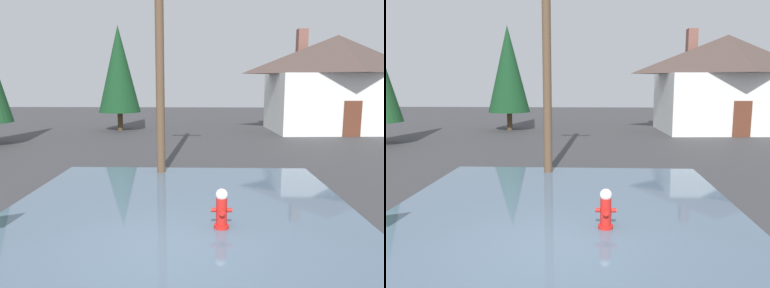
{
  "view_description": "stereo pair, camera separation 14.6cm",
  "coord_description": "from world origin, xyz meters",
  "views": [
    {
      "loc": [
        0.64,
        -6.25,
        2.97
      ],
      "look_at": [
        0.34,
        3.71,
        1.35
      ],
      "focal_mm": 35.21,
      "sensor_mm": 36.0,
      "label": 1
    },
    {
      "loc": [
        0.79,
        -6.24,
        2.97
      ],
      "look_at": [
        0.34,
        3.71,
        1.35
      ],
      "focal_mm": 35.21,
      "sensor_mm": 36.0,
      "label": 2
    }
  ],
  "objects": [
    {
      "name": "fire_hydrant",
      "position": [
        1.02,
        1.1,
        0.42
      ],
      "size": [
        0.43,
        0.37,
        0.86
      ],
      "color": "red",
      "rests_on": "ground"
    },
    {
      "name": "ground_plane",
      "position": [
        0.0,
        0.0,
        -0.05
      ],
      "size": [
        80.0,
        80.0,
        0.1
      ],
      "primitive_type": "cube",
      "color": "#38383A"
    },
    {
      "name": "utility_pole",
      "position": [
        -0.76,
        5.97,
        4.4
      ],
      "size": [
        1.6,
        0.28,
        8.45
      ],
      "color": "brown",
      "rests_on": "ground"
    },
    {
      "name": "pine_tree_mid_left",
      "position": [
        -4.6,
        17.21,
        3.79
      ],
      "size": [
        2.58,
        2.58,
        6.44
      ],
      "color": "#4C3823",
      "rests_on": "ground"
    },
    {
      "name": "house",
      "position": [
        8.72,
        17.3,
        3.02
      ],
      "size": [
        8.54,
        5.97,
        6.27
      ],
      "color": "silver",
      "rests_on": "ground"
    },
    {
      "name": "flood_puddle",
      "position": [
        0.09,
        2.25,
        0.02
      ],
      "size": [
        8.21,
        8.74,
        0.03
      ],
      "primitive_type": "cube",
      "color": "#4C6075",
      "rests_on": "ground"
    }
  ]
}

